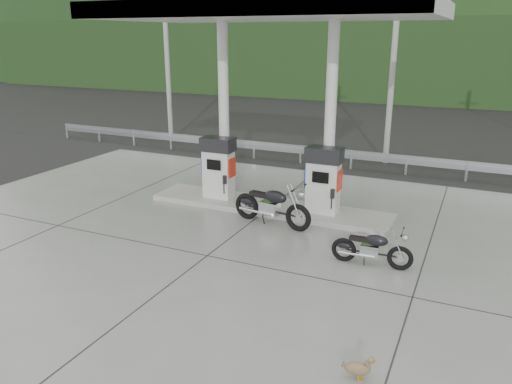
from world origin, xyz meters
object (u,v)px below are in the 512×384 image
at_px(gas_pump_right, 323,180).
at_px(motorcycle_right, 372,249).
at_px(motorcycle_left, 272,206).
at_px(gas_pump_left, 218,168).
at_px(duck, 358,369).

distance_m(gas_pump_right, motorcycle_right, 3.14).
relative_size(gas_pump_right, motorcycle_left, 0.83).
bearing_deg(gas_pump_left, motorcycle_right, -25.68).
relative_size(motorcycle_right, duck, 3.54).
distance_m(gas_pump_left, motorcycle_left, 2.48).
xyz_separation_m(gas_pump_left, motorcycle_right, (5.07, -2.44, -0.66)).
bearing_deg(motorcycle_left, gas_pump_right, 55.93).
bearing_deg(gas_pump_right, motorcycle_right, -52.53).
distance_m(motorcycle_right, duck, 3.89).
relative_size(motorcycle_left, duck, 4.69).
bearing_deg(gas_pump_left, duck, -47.73).
xyz_separation_m(motorcycle_left, duck, (3.54, -5.19, -0.35)).
distance_m(motorcycle_left, motorcycle_right, 3.21).
height_order(gas_pump_right, motorcycle_left, gas_pump_right).
xyz_separation_m(gas_pump_left, gas_pump_right, (3.20, 0.00, 0.00)).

